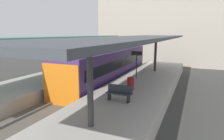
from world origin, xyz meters
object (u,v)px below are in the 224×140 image
Objects in this scene: commuter_train at (109,65)px; platform_bench at (119,92)px; passenger_near_bench at (56,70)px; platform_sign at (137,59)px; litter_bin at (131,83)px.

commuter_train reaches higher than platform_bench.
commuter_train reaches higher than passenger_near_bench.
commuter_train is 6.47× the size of platform_sign.
litter_bin is (0.56, -3.22, -1.22)m from platform_sign.
commuter_train is 3.50m from platform_sign.
commuter_train is at bearing 155.15° from platform_sign.
commuter_train is 17.87× the size of litter_bin.
platform_bench is 0.63× the size of platform_sign.
platform_bench is at bearing -87.00° from litter_bin.
platform_bench reaches higher than litter_bin.
commuter_train is at bearing 128.07° from litter_bin.
passenger_near_bench is at bearing 178.38° from litter_bin.
commuter_train is at bearing 61.36° from passenger_near_bench.
platform_sign is at bearing 97.06° from platform_bench.
commuter_train is 7.91m from platform_bench.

